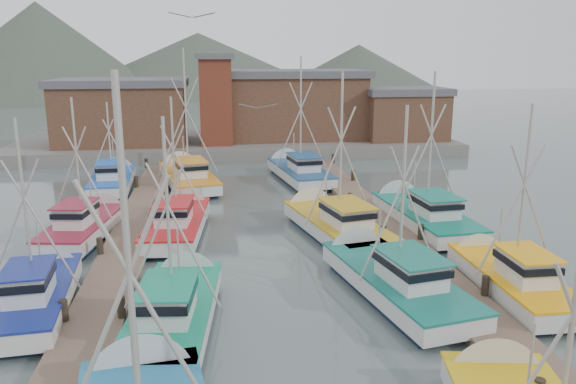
{
  "coord_description": "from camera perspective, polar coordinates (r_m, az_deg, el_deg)",
  "views": [
    {
      "loc": [
        -2.58,
        -21.38,
        9.72
      ],
      "look_at": [
        1.38,
        7.19,
        2.6
      ],
      "focal_mm": 35.0,
      "sensor_mm": 36.0,
      "label": 1
    }
  ],
  "objects": [
    {
      "name": "boat_5",
      "position": [
        23.95,
        10.27,
        -8.55
      ],
      "size": [
        4.54,
        9.75,
        8.68
      ],
      "rotation": [
        0.0,
        0.0,
        0.19
      ],
      "color": "#101E35",
      "rests_on": "ground"
    },
    {
      "name": "boat_4",
      "position": [
        21.31,
        -11.27,
        -11.52
      ],
      "size": [
        3.59,
        8.9,
        8.46
      ],
      "rotation": [
        0.0,
        0.0,
        -0.11
      ],
      "color": "#101E35",
      "rests_on": "ground"
    },
    {
      "name": "boat_7",
      "position": [
        25.33,
        21.32,
        -8.04
      ],
      "size": [
        3.42,
        8.0,
        8.53
      ],
      "rotation": [
        0.0,
        0.0,
        -0.01
      ],
      "color": "#101E35",
      "rests_on": "ground"
    },
    {
      "name": "shed_right",
      "position": [
        59.04,
        11.63,
        7.86
      ],
      "size": [
        8.48,
        6.36,
        5.2
      ],
      "color": "brown",
      "rests_on": "quay"
    },
    {
      "name": "quay",
      "position": [
        59.15,
        -5.32,
        4.93
      ],
      "size": [
        44.0,
        16.0,
        1.2
      ],
      "primitive_type": "cube",
      "color": "slate",
      "rests_on": "ground"
    },
    {
      "name": "gull_near",
      "position": [
        19.83,
        -9.72,
        17.23
      ],
      "size": [
        1.55,
        0.62,
        0.24
      ],
      "rotation": [
        0.0,
        0.0,
        -0.06
      ],
      "color": "gray",
      "rests_on": "ground"
    },
    {
      "name": "boat_13",
      "position": [
        44.5,
        0.98,
        2.15
      ],
      "size": [
        4.3,
        9.99,
        10.45
      ],
      "rotation": [
        0.0,
        0.0,
        0.14
      ],
      "color": "#101E35",
      "rests_on": "ground"
    },
    {
      "name": "ground",
      "position": [
        23.63,
        -0.94,
        -10.43
      ],
      "size": [
        260.0,
        260.0,
        0.0
      ],
      "primitive_type": "plane",
      "color": "#4B5B59",
      "rests_on": "ground"
    },
    {
      "name": "boat_9",
      "position": [
        30.87,
        4.63,
        -3.21
      ],
      "size": [
        4.84,
        10.03,
        9.73
      ],
      "rotation": [
        0.0,
        0.0,
        0.21
      ],
      "color": "#101E35",
      "rests_on": "ground"
    },
    {
      "name": "dock_right",
      "position": [
        28.79,
        12.08,
        -5.74
      ],
      "size": [
        2.3,
        46.0,
        1.5
      ],
      "color": "brown",
      "rests_on": "ground"
    },
    {
      "name": "boat_14",
      "position": [
        43.6,
        -17.3,
        1.26
      ],
      "size": [
        3.15,
        8.84,
        7.12
      ],
      "rotation": [
        0.0,
        0.0,
        0.05
      ],
      "color": "#101E35",
      "rests_on": "ground"
    },
    {
      "name": "shed_left",
      "position": [
        57.26,
        -16.48,
        7.91
      ],
      "size": [
        12.72,
        8.48,
        6.2
      ],
      "color": "brown",
      "rests_on": "quay"
    },
    {
      "name": "lookout_tower",
      "position": [
        54.55,
        -7.36,
        9.37
      ],
      "size": [
        3.6,
        3.6,
        8.5
      ],
      "color": "maroon",
      "rests_on": "quay"
    },
    {
      "name": "dock_left",
      "position": [
        27.5,
        -16.76,
        -6.98
      ],
      "size": [
        2.3,
        46.0,
        1.5
      ],
      "color": "brown",
      "rests_on": "ground"
    },
    {
      "name": "boat_12",
      "position": [
        43.28,
        -10.24,
        1.6
      ],
      "size": [
        5.05,
        10.47,
        11.07
      ],
      "rotation": [
        0.0,
        0.0,
        0.2
      ],
      "color": "#101E35",
      "rests_on": "ground"
    },
    {
      "name": "boat_11",
      "position": [
        33.47,
        13.32,
        -2.18
      ],
      "size": [
        3.96,
        9.77,
        9.69
      ],
      "rotation": [
        0.0,
        0.0,
        0.07
      ],
      "color": "#101E35",
      "rests_on": "ground"
    },
    {
      "name": "boat_6",
      "position": [
        24.13,
        -23.97,
        -9.4
      ],
      "size": [
        3.3,
        8.02,
        8.13
      ],
      "rotation": [
        0.0,
        0.0,
        0.08
      ],
      "color": "#101E35",
      "rests_on": "ground"
    },
    {
      "name": "boat_10",
      "position": [
        32.5,
        -19.71,
        -3.13
      ],
      "size": [
        3.69,
        8.52,
        8.24
      ],
      "rotation": [
        0.0,
        0.0,
        -0.15
      ],
      "color": "#101E35",
      "rests_on": "ground"
    },
    {
      "name": "distant_hills",
      "position": [
        144.66,
        -12.09,
        9.71
      ],
      "size": [
        175.0,
        140.0,
        42.0
      ],
      "color": "#465144",
      "rests_on": "ground"
    },
    {
      "name": "shed_center",
      "position": [
        59.22,
        0.47,
        8.99
      ],
      "size": [
        14.84,
        9.54,
        6.9
      ],
      "color": "brown",
      "rests_on": "quay"
    },
    {
      "name": "gull_far",
      "position": [
        21.84,
        -3.05,
        8.66
      ],
      "size": [
        1.55,
        0.65,
        0.24
      ],
      "rotation": [
        0.0,
        0.0,
        -0.21
      ],
      "color": "gray",
      "rests_on": "ground"
    },
    {
      "name": "boat_8",
      "position": [
        31.67,
        -11.02,
        -2.99
      ],
      "size": [
        3.55,
        9.04,
        8.32
      ],
      "rotation": [
        0.0,
        0.0,
        -0.1
      ],
      "color": "#101E35",
      "rests_on": "ground"
    }
  ]
}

